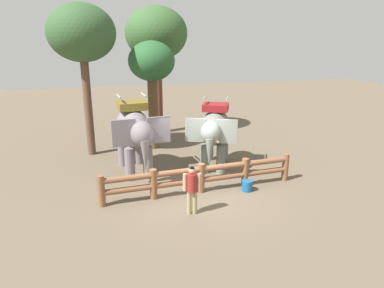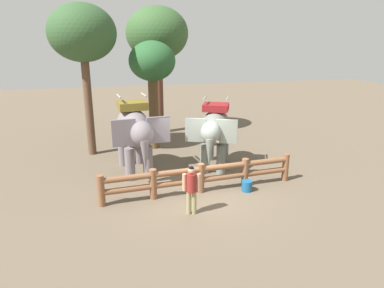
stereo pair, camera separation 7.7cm
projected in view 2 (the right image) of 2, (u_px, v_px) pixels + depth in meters
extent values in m
plane|color=brown|center=(201.00, 192.00, 12.22)|extent=(60.00, 60.00, 0.00)
cylinder|color=brown|center=(101.00, 191.00, 11.04)|extent=(0.24, 0.24, 1.05)
cylinder|color=brown|center=(153.00, 184.00, 11.55)|extent=(0.24, 0.24, 1.05)
cylinder|color=brown|center=(201.00, 178.00, 12.06)|extent=(0.24, 0.24, 1.05)
cylinder|color=brown|center=(245.00, 172.00, 12.56)|extent=(0.24, 0.24, 1.05)
cylinder|color=brown|center=(285.00, 167.00, 13.07)|extent=(0.24, 0.24, 1.05)
cylinder|color=brown|center=(201.00, 180.00, 12.08)|extent=(6.79, 0.64, 0.20)
cylinder|color=brown|center=(201.00, 169.00, 11.96)|extent=(6.79, 0.64, 0.20)
cylinder|color=slate|center=(148.00, 162.00, 13.33)|extent=(0.38, 0.38, 1.27)
cylinder|color=slate|center=(130.00, 164.00, 13.10)|extent=(0.38, 0.38, 1.27)
cylinder|color=slate|center=(139.00, 149.00, 14.87)|extent=(0.38, 0.38, 1.27)
cylinder|color=slate|center=(123.00, 151.00, 14.64)|extent=(0.38, 0.38, 1.27)
ellipsoid|color=slate|center=(133.00, 128.00, 13.64)|extent=(1.54, 2.96, 1.48)
ellipsoid|color=slate|center=(142.00, 134.00, 12.07)|extent=(0.90, 1.02, 0.90)
cube|color=slate|center=(158.00, 130.00, 12.36)|extent=(0.85, 0.21, 0.95)
cube|color=slate|center=(124.00, 133.00, 11.96)|extent=(0.85, 0.21, 0.95)
cone|color=slate|center=(145.00, 156.00, 11.98)|extent=(0.34, 0.34, 1.16)
cube|color=brown|center=(132.00, 105.00, 13.38)|extent=(1.16, 1.05, 0.30)
cylinder|color=#A59E8C|center=(144.00, 95.00, 13.43)|extent=(0.16, 0.86, 0.07)
cylinder|color=#A59E8C|center=(119.00, 96.00, 13.12)|extent=(0.16, 0.86, 0.07)
cylinder|color=slate|center=(221.00, 159.00, 13.72)|extent=(0.36, 0.36, 1.19)
cylinder|color=slate|center=(205.00, 158.00, 13.83)|extent=(0.36, 0.36, 1.19)
cylinder|color=slate|center=(224.00, 148.00, 15.23)|extent=(0.36, 0.36, 1.19)
cylinder|color=slate|center=(210.00, 147.00, 15.34)|extent=(0.36, 0.36, 1.19)
ellipsoid|color=slate|center=(216.00, 127.00, 14.21)|extent=(2.19, 2.92, 1.38)
ellipsoid|color=slate|center=(211.00, 133.00, 12.67)|extent=(1.06, 1.12, 0.85)
cube|color=gray|center=(227.00, 131.00, 12.66)|extent=(0.77, 0.44, 0.89)
cube|color=slate|center=(196.00, 130.00, 12.86)|extent=(0.77, 0.44, 0.89)
cone|color=slate|center=(209.00, 153.00, 12.58)|extent=(0.32, 0.32, 1.09)
cone|color=beige|center=(214.00, 141.00, 12.51)|extent=(0.37, 0.24, 0.15)
cone|color=beige|center=(206.00, 141.00, 12.56)|extent=(0.37, 0.24, 0.15)
cube|color=maroon|center=(216.00, 107.00, 13.97)|extent=(1.29, 1.23, 0.28)
cylinder|color=#A59E8C|center=(227.00, 99.00, 13.79)|extent=(0.40, 0.76, 0.07)
cylinder|color=#A59E8C|center=(205.00, 98.00, 13.94)|extent=(0.40, 0.76, 0.07)
cylinder|color=#9A9162|center=(194.00, 202.00, 10.58)|extent=(0.14, 0.14, 0.75)
cylinder|color=#9A9162|center=(189.00, 203.00, 10.58)|extent=(0.14, 0.14, 0.75)
cylinder|color=maroon|center=(191.00, 183.00, 10.39)|extent=(0.36, 0.36, 0.57)
cylinder|color=tan|center=(199.00, 182.00, 10.39)|extent=(0.12, 0.12, 0.54)
cylinder|color=tan|center=(184.00, 182.00, 10.37)|extent=(0.12, 0.12, 0.54)
sphere|color=tan|center=(191.00, 171.00, 10.28)|extent=(0.21, 0.21, 0.21)
sphere|color=black|center=(191.00, 169.00, 10.26)|extent=(0.16, 0.16, 0.16)
cylinder|color=brown|center=(154.00, 112.00, 16.70)|extent=(0.47, 0.47, 3.61)
ellipsoid|color=#27582D|center=(152.00, 61.00, 16.01)|extent=(2.17, 2.17, 1.84)
cylinder|color=brown|center=(159.00, 93.00, 19.36)|extent=(0.50, 0.50, 4.55)
ellipsoid|color=#355A2D|center=(157.00, 33.00, 18.44)|extent=(3.33, 3.33, 2.83)
cylinder|color=brown|center=(89.00, 105.00, 15.62)|extent=(0.36, 0.36, 4.64)
ellipsoid|color=#31542D|center=(82.00, 33.00, 14.71)|extent=(2.89, 2.89, 2.46)
cylinder|color=#19598C|center=(247.00, 186.00, 12.23)|extent=(0.38, 0.38, 0.38)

